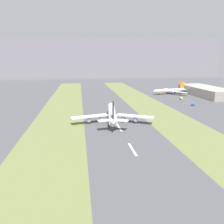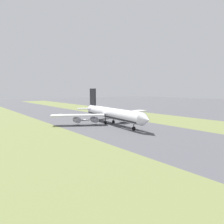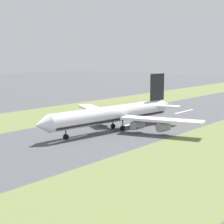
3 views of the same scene
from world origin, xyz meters
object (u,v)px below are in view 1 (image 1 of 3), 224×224
(airplane_main_jet, at_px, (112,114))
(airplane_parked_apron, at_px, (170,91))
(apron_car, at_px, (193,105))
(service_truck, at_px, (181,98))
(terminal_building, at_px, (206,91))

(airplane_main_jet, relative_size, airplane_parked_apron, 1.21)
(airplane_parked_apron, distance_m, apron_car, 84.98)
(airplane_parked_apron, bearing_deg, apron_car, -97.20)
(service_truck, distance_m, apron_car, 37.37)
(airplane_parked_apron, distance_m, service_truck, 47.64)
(terminal_building, bearing_deg, apron_car, -129.62)
(service_truck, relative_size, apron_car, 1.32)
(airplane_parked_apron, xyz_separation_m, apron_car, (-10.64, -84.21, -3.99))
(apron_car, bearing_deg, airplane_parked_apron, 82.80)
(airplane_main_jet, bearing_deg, terminal_building, 37.15)
(airplane_main_jet, height_order, airplane_parked_apron, airplane_main_jet)
(airplane_main_jet, xyz_separation_m, service_truck, (99.14, 84.20, -4.36))
(terminal_building, relative_size, apron_car, 20.40)
(terminal_building, distance_m, airplane_parked_apron, 47.38)
(airplane_parked_apron, bearing_deg, service_truck, -97.13)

